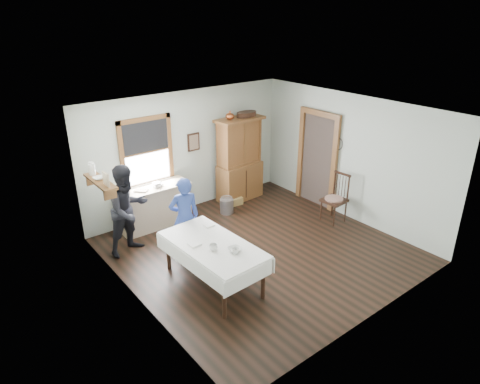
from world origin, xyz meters
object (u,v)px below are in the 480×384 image
(china_hutch, at_px, (240,159))
(wicker_basket, at_px, (236,201))
(woman_blue, at_px, (185,220))
(pail, at_px, (227,206))
(figure_dark, at_px, (129,213))
(work_counter, at_px, (154,206))
(dining_table, at_px, (213,264))
(spindle_chair, at_px, (334,198))

(china_hutch, xyz_separation_m, wicker_basket, (-0.30, -0.23, -0.91))
(woman_blue, bearing_deg, china_hutch, -133.50)
(pail, bearing_deg, figure_dark, -175.28)
(woman_blue, bearing_deg, wicker_basket, -134.53)
(woman_blue, bearing_deg, figure_dark, -28.58)
(wicker_basket, bearing_deg, work_counter, 173.18)
(work_counter, bearing_deg, figure_dark, -141.49)
(figure_dark, bearing_deg, dining_table, -83.08)
(dining_table, height_order, wicker_basket, dining_table)
(work_counter, height_order, figure_dark, figure_dark)
(figure_dark, bearing_deg, spindle_chair, -33.35)
(dining_table, relative_size, pail, 5.80)
(woman_blue, height_order, figure_dark, figure_dark)
(dining_table, distance_m, wicker_basket, 3.17)
(wicker_basket, distance_m, woman_blue, 2.47)
(work_counter, xyz_separation_m, woman_blue, (-0.09, -1.41, 0.27))
(china_hutch, relative_size, woman_blue, 1.39)
(work_counter, distance_m, dining_table, 2.50)
(woman_blue, bearing_deg, spindle_chair, -178.04)
(dining_table, height_order, pail, dining_table)
(dining_table, distance_m, spindle_chair, 3.37)
(work_counter, height_order, wicker_basket, work_counter)
(wicker_basket, relative_size, figure_dark, 0.19)
(pail, distance_m, figure_dark, 2.50)
(china_hutch, height_order, spindle_chair, china_hutch)
(pail, bearing_deg, dining_table, -131.37)
(dining_table, xyz_separation_m, figure_dark, (-0.62, 1.83, 0.43))
(work_counter, xyz_separation_m, pail, (1.56, -0.46, -0.28))
(pail, bearing_deg, china_hutch, 31.73)
(spindle_chair, xyz_separation_m, woman_blue, (-3.23, 0.82, 0.17))
(spindle_chair, bearing_deg, figure_dark, 153.76)
(work_counter, bearing_deg, woman_blue, -93.21)
(work_counter, bearing_deg, china_hutch, 0.26)
(work_counter, distance_m, figure_dark, 1.13)
(china_hutch, xyz_separation_m, dining_table, (-2.51, -2.48, -0.61))
(china_hutch, relative_size, figure_dark, 1.23)
(china_hutch, distance_m, spindle_chair, 2.41)
(wicker_basket, bearing_deg, dining_table, -134.49)
(spindle_chair, bearing_deg, work_counter, 139.87)
(dining_table, distance_m, figure_dark, 1.98)
(dining_table, bearing_deg, china_hutch, 44.57)
(figure_dark, bearing_deg, woman_blue, -56.65)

